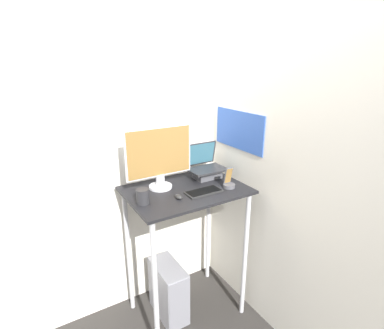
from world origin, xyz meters
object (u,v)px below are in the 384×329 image
laptop (206,169)px  keyboard (204,192)px  monitor (159,158)px  computer_tower (169,290)px  cell_phone (229,183)px  mouse (179,197)px

laptop → keyboard: (-0.18, -0.25, -0.06)m
monitor → computer_tower: 1.12m
laptop → monitor: bearing=-178.3°
cell_phone → monitor: bearing=149.9°
laptop → cell_phone: 0.27m
mouse → cell_phone: bearing=-2.7°
mouse → keyboard: bearing=-2.1°
mouse → computer_tower: mouse is taller
keyboard → mouse: (-0.20, 0.01, 0.01)m
cell_phone → laptop: bearing=96.3°
keyboard → cell_phone: (0.21, -0.01, 0.02)m
mouse → computer_tower: 0.92m
monitor → cell_phone: bearing=-30.1°
laptop → computer_tower: laptop is taller
laptop → monitor: 0.44m
laptop → cell_phone: laptop is taller
laptop → mouse: (-0.38, -0.25, -0.06)m
monitor → mouse: (0.03, -0.23, -0.21)m
laptop → computer_tower: 1.05m
monitor → keyboard: bearing=-47.1°
laptop → computer_tower: bearing=-167.8°
mouse → laptop: bearing=32.7°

